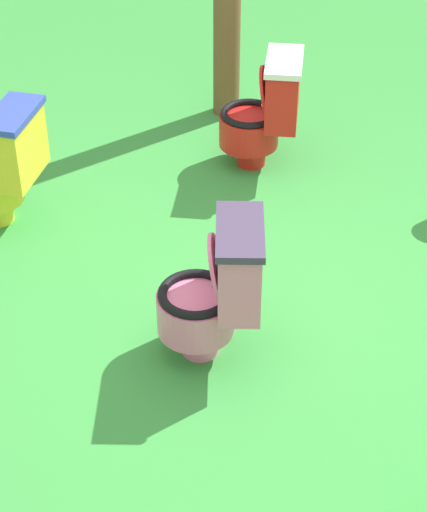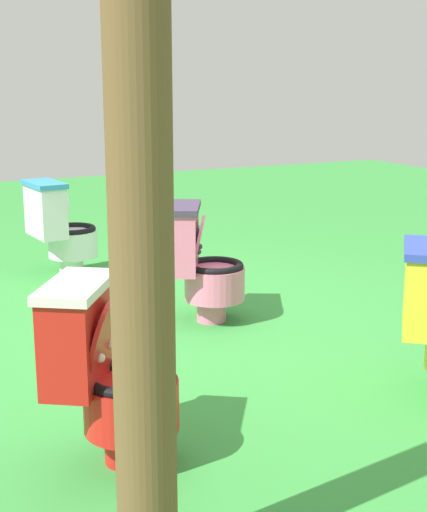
{
  "view_description": "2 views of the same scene",
  "coord_description": "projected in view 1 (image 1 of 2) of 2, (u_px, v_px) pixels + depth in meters",
  "views": [
    {
      "loc": [
        3.03,
        -1.83,
        3.07
      ],
      "look_at": [
        -0.12,
        -0.24,
        0.42
      ],
      "focal_mm": 65.29,
      "sensor_mm": 36.0,
      "label": 1
    },
    {
      "loc": [
        -3.95,
        1.55,
        1.48
      ],
      "look_at": [
        -0.17,
        -0.3,
        0.47
      ],
      "focal_mm": 52.67,
      "sensor_mm": 36.0,
      "label": 2
    }
  ],
  "objects": [
    {
      "name": "toilet_yellow",
      "position": [
        2.0,
        166.0,
        5.16
      ],
      "size": [
        0.62,
        0.64,
        0.73
      ],
      "rotation": [
        0.0,
        0.0,
        2.44
      ],
      "color": "yellow",
      "rests_on": "ground"
    },
    {
      "name": "toilet_red",
      "position": [
        264.0,
        111.0,
        5.67
      ],
      "size": [
        0.61,
        0.63,
        0.73
      ],
      "rotation": [
        0.0,
        0.0,
        2.56
      ],
      "color": "red",
      "rests_on": "ground"
    },
    {
      "name": "toilet_pink",
      "position": [
        216.0,
        291.0,
        4.28
      ],
      "size": [
        0.59,
        0.62,
        0.73
      ],
      "rotation": [
        0.0,
        0.0,
        2.66
      ],
      "color": "pink",
      "rests_on": "ground"
    },
    {
      "name": "ground",
      "position": [
        266.0,
        323.0,
        4.67
      ],
      "size": [
        14.0,
        14.0,
        0.0
      ],
      "primitive_type": "plane",
      "color": "green"
    }
  ]
}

